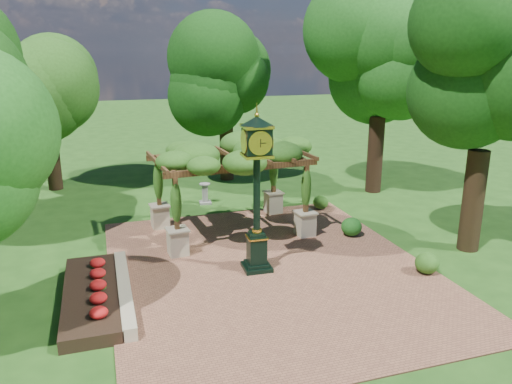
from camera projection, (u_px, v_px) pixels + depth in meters
name	position (u px, v px, depth m)	size (l,w,h in m)	color
ground	(281.00, 283.00, 15.23)	(120.00, 120.00, 0.00)	#1E4714
brick_plaza	(270.00, 269.00, 16.14)	(10.00, 12.00, 0.04)	brown
border_wall	(124.00, 291.00, 14.30)	(0.35, 5.00, 0.40)	#C6B793
flower_bed	(92.00, 296.00, 14.04)	(1.50, 5.00, 0.36)	red
pedestal_clock	(257.00, 180.00, 15.27)	(1.03, 1.03, 5.02)	black
pergola	(230.00, 158.00, 18.65)	(5.98, 4.03, 3.59)	tan
sundial	(205.00, 195.00, 22.94)	(0.58, 0.58, 0.96)	gray
shrub_front	(427.00, 263.00, 15.71)	(0.74, 0.74, 0.67)	#295718
shrub_mid	(351.00, 227.00, 18.88)	(0.78, 0.78, 0.70)	#194F16
shrub_back	(321.00, 202.00, 22.08)	(0.68, 0.68, 0.62)	#295819
tree_west_far	(44.00, 85.00, 24.04)	(4.36, 4.36, 7.57)	black
tree_north	(225.00, 71.00, 25.83)	(4.48, 4.48, 8.41)	#322314
tree_east_far	(382.00, 53.00, 23.21)	(4.95, 4.95, 9.72)	black
tree_east_near	(490.00, 67.00, 16.06)	(3.96, 3.96, 9.25)	#322214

